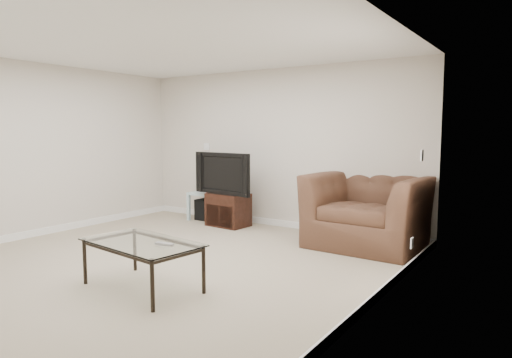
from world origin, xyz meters
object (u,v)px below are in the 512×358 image
Objects in this scene: coffee_table at (142,265)px; tv_stand at (228,210)px; recliner at (368,198)px; side_table at (207,206)px; subwoofer at (209,210)px; television at (227,173)px.

tv_stand is at bearing 111.01° from coffee_table.
coffee_table is at bearing -111.70° from recliner.
tv_stand reaches higher than side_table.
coffee_table is (1.68, -3.06, 0.06)m from subwoofer.
side_table is 0.08m from subwoofer.
side_table is 0.34× the size of recliner.
side_table is 1.36× the size of subwoofer.
recliner reaches higher than subwoofer.
side_table is at bearing 177.68° from recliner.
television is 0.90× the size of coffee_table.
tv_stand is 0.59m from television.
side_table reaches higher than coffee_table.
subwoofer is 0.25× the size of recliner.
tv_stand is at bearing 92.98° from television.
side_table reaches higher than subwoofer.
tv_stand is 0.60× the size of television.
recliner reaches higher than television.
tv_stand is at bearing -177.85° from recliner.
coffee_table is at bearing -64.68° from tv_stand.
television is at bearing -177.20° from recliner.
recliner is 3.10m from coffee_table.
television is 0.95m from subwoofer.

